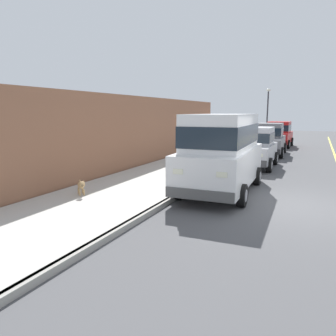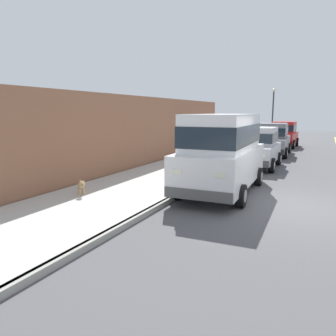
% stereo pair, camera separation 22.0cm
% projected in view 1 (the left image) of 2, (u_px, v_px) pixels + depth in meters
% --- Properties ---
extents(ground_plane, '(80.00, 80.00, 0.00)m').
position_uv_depth(ground_plane, '(290.00, 205.00, 9.21)').
color(ground_plane, '#4C4C4F').
extents(curb, '(0.16, 64.00, 0.14)m').
position_uv_depth(curb, '(185.00, 191.00, 10.51)').
color(curb, gray).
rests_on(curb, ground).
extents(sidewalk, '(3.60, 64.00, 0.14)m').
position_uv_depth(sidewalk, '(136.00, 186.00, 11.25)').
color(sidewalk, '#B7B5AD').
rests_on(sidewalk, ground).
extents(car_white_van, '(2.24, 4.95, 2.52)m').
position_uv_depth(car_white_van, '(222.00, 149.00, 10.52)').
color(car_white_van, white).
rests_on(car_white_van, ground).
extents(car_silver_hatchback, '(1.98, 3.81, 1.88)m').
position_uv_depth(car_silver_hatchback, '(255.00, 146.00, 15.48)').
color(car_silver_hatchback, '#BCBCC1').
rests_on(car_silver_hatchback, ground).
extents(car_grey_sedan, '(2.14, 4.66, 1.92)m').
position_uv_depth(car_grey_sedan, '(268.00, 139.00, 19.93)').
color(car_grey_sedan, slate).
rests_on(car_grey_sedan, ground).
extents(car_red_hatchback, '(2.03, 3.84, 1.88)m').
position_uv_depth(car_red_hatchback, '(279.00, 134.00, 24.58)').
color(car_red_hatchback, red).
rests_on(car_red_hatchback, ground).
extents(dog_tan, '(0.59, 0.55, 0.49)m').
position_uv_depth(dog_tan, '(81.00, 185.00, 9.72)').
color(dog_tan, tan).
rests_on(dog_tan, sidewalk).
extents(street_lamp, '(0.36, 0.36, 4.42)m').
position_uv_depth(street_lamp, '(268.00, 108.00, 28.38)').
color(street_lamp, '#2D2D33').
rests_on(street_lamp, sidewalk).
extents(building_facade, '(0.50, 20.00, 3.29)m').
position_uv_depth(building_facade, '(143.00, 132.00, 15.70)').
color(building_facade, '#8C5B42').
rests_on(building_facade, ground).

